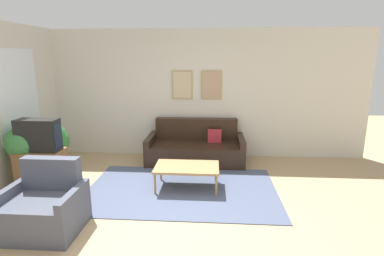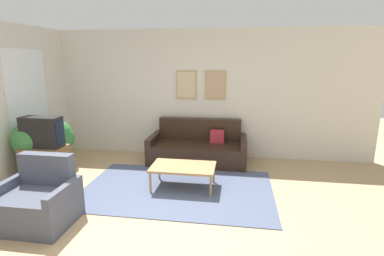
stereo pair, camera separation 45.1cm
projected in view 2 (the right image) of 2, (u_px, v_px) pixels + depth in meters
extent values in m
plane|color=tan|center=(142.00, 222.00, 3.94)|extent=(16.00, 16.00, 0.00)
cube|color=#4C5670|center=(177.00, 189.00, 4.90)|extent=(3.07, 1.96, 0.01)
cube|color=beige|center=(182.00, 94.00, 6.45)|extent=(8.00, 0.06, 2.70)
cube|color=tan|center=(186.00, 85.00, 6.34)|extent=(0.44, 0.03, 0.60)
cube|color=#CCB78E|center=(186.00, 85.00, 6.33)|extent=(0.38, 0.01, 0.54)
cube|color=tan|center=(216.00, 85.00, 6.25)|extent=(0.44, 0.03, 0.60)
cube|color=tan|center=(216.00, 85.00, 6.23)|extent=(0.38, 0.01, 0.54)
cube|color=beige|center=(27.00, 92.00, 5.57)|extent=(0.02, 1.16, 1.65)
cube|color=white|center=(28.00, 92.00, 5.57)|extent=(0.02, 1.08, 1.57)
cube|color=black|center=(198.00, 153.00, 6.15)|extent=(1.73, 0.90, 0.40)
cube|color=black|center=(200.00, 129.00, 6.39)|extent=(1.73, 0.20, 0.45)
cube|color=black|center=(154.00, 148.00, 6.27)|extent=(0.12, 0.90, 0.54)
cube|color=black|center=(243.00, 152.00, 5.99)|extent=(0.12, 0.90, 0.54)
cube|color=#B22D38|center=(217.00, 137.00, 6.12)|extent=(0.28, 0.10, 0.28)
cube|color=#A87F51|center=(183.00, 167.00, 4.89)|extent=(1.04, 0.63, 0.04)
cylinder|color=#A87F51|center=(150.00, 183.00, 4.74)|extent=(0.04, 0.04, 0.34)
cylinder|color=#A87F51|center=(211.00, 187.00, 4.60)|extent=(0.04, 0.04, 0.34)
cylinder|color=#A87F51|center=(159.00, 170.00, 5.28)|extent=(0.04, 0.04, 0.34)
cylinder|color=#A87F51|center=(214.00, 173.00, 5.13)|extent=(0.04, 0.04, 0.34)
cube|color=brown|center=(46.00, 164.00, 5.19)|extent=(0.70, 0.48, 0.62)
cube|color=black|center=(42.00, 132.00, 5.06)|extent=(0.66, 0.28, 0.53)
cube|color=#192333|center=(60.00, 133.00, 5.01)|extent=(0.01, 0.23, 0.41)
cube|color=#474C5B|center=(36.00, 209.00, 3.84)|extent=(0.74, 0.76, 0.44)
cube|color=#474C5B|center=(47.00, 169.00, 4.03)|extent=(0.74, 0.16, 0.42)
cube|color=#474C5B|center=(7.00, 202.00, 3.89)|extent=(0.09, 0.76, 0.56)
cube|color=#474C5B|center=(66.00, 207.00, 3.76)|extent=(0.09, 0.76, 0.56)
cylinder|color=#383D42|center=(36.00, 171.00, 5.38)|extent=(0.22, 0.22, 0.24)
cylinder|color=#51381E|center=(34.00, 159.00, 5.33)|extent=(0.04, 0.04, 0.19)
sphere|color=#3D8442|center=(32.00, 139.00, 5.25)|extent=(0.65, 0.65, 0.65)
cylinder|color=#935638|center=(59.00, 162.00, 5.93)|extent=(0.26, 0.26, 0.19)
cylinder|color=#51381E|center=(58.00, 153.00, 5.89)|extent=(0.04, 0.04, 0.18)
sphere|color=#337A38|center=(56.00, 135.00, 5.81)|extent=(0.62, 0.62, 0.62)
cylinder|color=beige|center=(63.00, 161.00, 5.94)|extent=(0.27, 0.27, 0.21)
cylinder|color=#51381E|center=(62.00, 152.00, 5.90)|extent=(0.04, 0.04, 0.16)
sphere|color=#337A38|center=(61.00, 138.00, 5.83)|extent=(0.52, 0.52, 0.52)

